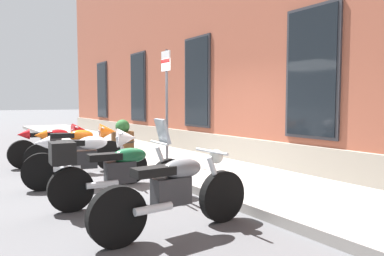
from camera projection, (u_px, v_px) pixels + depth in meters
name	position (u px, v px, depth m)	size (l,w,h in m)	color
ground_plane	(152.00, 178.00, 7.24)	(140.00, 140.00, 0.00)	#4C4C4F
sidewalk	(202.00, 169.00, 7.91)	(33.09, 2.44, 0.14)	gray
motorcycle_red_sport	(56.00, 143.00, 8.70)	(0.62, 2.03, 1.01)	black
motorcycle_orange_sport	(80.00, 146.00, 7.81)	(0.70, 2.10, 1.07)	black
motorcycle_white_sport	(92.00, 156.00, 6.49)	(0.75, 2.16, 1.05)	black
motorcycle_green_touring	(116.00, 170.00, 5.32)	(0.62, 2.16, 1.28)	black
motorcycle_grey_naked	(176.00, 193.00, 4.20)	(0.62, 2.10, 0.94)	black
parking_sign	(166.00, 91.00, 7.98)	(0.36, 0.07, 2.56)	#4C4C51
barrel_planter	(123.00, 138.00, 10.13)	(0.67, 0.67, 0.91)	brown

